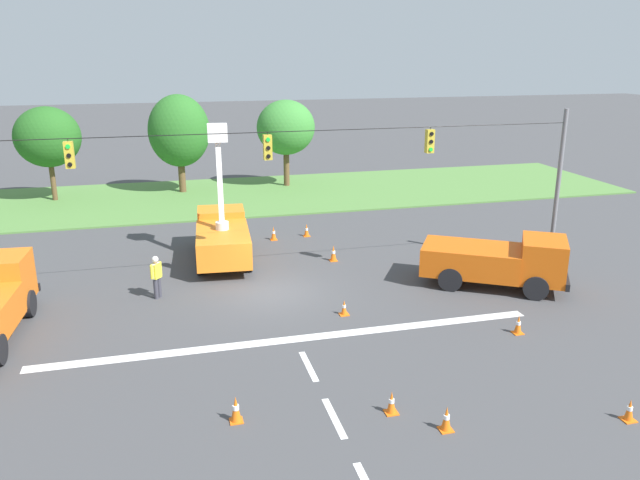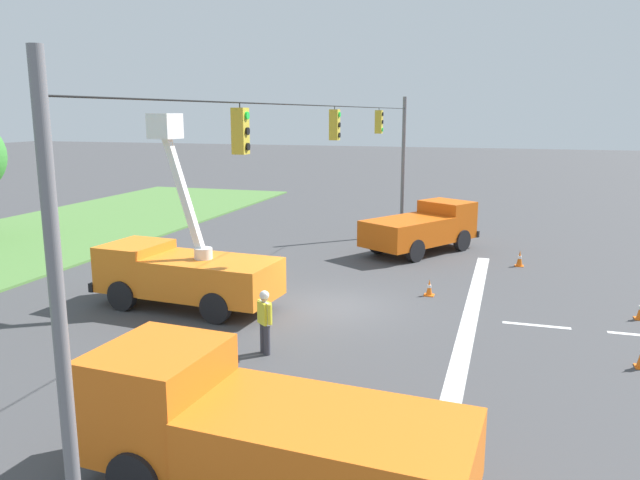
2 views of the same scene
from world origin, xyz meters
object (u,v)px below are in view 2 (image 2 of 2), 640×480
object	(u,v)px
traffic_cone_far_left	(163,270)
traffic_cone_centre_line	(280,265)
road_worker	(265,318)
utility_truck_bucket_lift	(184,269)
utility_truck_support_near	(423,227)
traffic_cone_lane_edge_a	(182,260)
traffic_cone_mid_left	(429,288)
traffic_cone_foreground_right	(520,258)
utility_truck_support_far	(257,429)

from	to	relation	value
traffic_cone_far_left	traffic_cone_centre_line	size ratio (longest dim) A/B	0.94
road_worker	traffic_cone_centre_line	distance (m)	8.57
utility_truck_bucket_lift	utility_truck_support_near	distance (m)	12.61
road_worker	traffic_cone_lane_edge_a	bearing A→B (deg)	41.57
traffic_cone_mid_left	traffic_cone_far_left	distance (m)	10.27
traffic_cone_far_left	utility_truck_support_near	bearing A→B (deg)	-48.51
utility_truck_support_near	road_worker	bearing A→B (deg)	170.77
road_worker	traffic_cone_foreground_right	size ratio (longest dim) A/B	2.58
utility_truck_bucket_lift	utility_truck_support_far	distance (m)	11.00
traffic_cone_mid_left	traffic_cone_far_left	bearing A→B (deg)	94.62
traffic_cone_centre_line	traffic_cone_lane_edge_a	bearing A→B (deg)	94.01
traffic_cone_lane_edge_a	traffic_cone_centre_line	bearing A→B (deg)	-85.99
utility_truck_support_far	traffic_cone_foreground_right	bearing A→B (deg)	-13.42
traffic_cone_far_left	traffic_cone_lane_edge_a	bearing A→B (deg)	6.54
utility_truck_bucket_lift	traffic_cone_centre_line	xyz separation A→B (m)	(5.05, -1.48, -0.92)
traffic_cone_mid_left	utility_truck_support_near	bearing A→B (deg)	9.96
traffic_cone_foreground_right	road_worker	bearing A→B (deg)	151.78
traffic_cone_foreground_right	traffic_cone_far_left	bearing A→B (deg)	115.38
utility_truck_support_far	traffic_cone_foreground_right	xyz separation A→B (m)	(18.18, -4.34, -0.85)
road_worker	traffic_cone_foreground_right	world-z (taller)	road_worker
utility_truck_support_far	traffic_cone_lane_edge_a	world-z (taller)	utility_truck_support_far
utility_truck_support_near	traffic_cone_centre_line	world-z (taller)	utility_truck_support_near
utility_truck_support_far	traffic_cone_far_left	bearing A→B (deg)	37.18
traffic_cone_foreground_right	traffic_cone_lane_edge_a	size ratio (longest dim) A/B	1.00
traffic_cone_foreground_right	traffic_cone_mid_left	bearing A→B (deg)	150.66
traffic_cone_mid_left	traffic_cone_lane_edge_a	size ratio (longest dim) A/B	0.87
utility_truck_support_far	traffic_cone_centre_line	size ratio (longest dim) A/B	8.97
traffic_cone_centre_line	traffic_cone_mid_left	bearing A→B (deg)	-101.97
traffic_cone_foreground_right	traffic_cone_lane_edge_a	world-z (taller)	same
utility_truck_support_near	traffic_cone_foreground_right	xyz separation A→B (m)	(-1.63, -4.34, -0.82)
road_worker	traffic_cone_mid_left	distance (m)	7.70
traffic_cone_lane_edge_a	traffic_cone_centre_line	world-z (taller)	traffic_cone_centre_line
utility_truck_support_near	traffic_cone_far_left	size ratio (longest dim) A/B	8.74
utility_truck_bucket_lift	traffic_cone_mid_left	xyz separation A→B (m)	(3.74, -7.65, -1.01)
traffic_cone_foreground_right	traffic_cone_far_left	size ratio (longest dim) A/B	0.95
utility_truck_support_near	traffic_cone_mid_left	world-z (taller)	utility_truck_support_near
utility_truck_support_near	traffic_cone_foreground_right	bearing A→B (deg)	-110.54
utility_truck_bucket_lift	traffic_cone_foreground_right	bearing A→B (deg)	-49.31
traffic_cone_far_left	road_worker	bearing A→B (deg)	-131.66
traffic_cone_mid_left	traffic_cone_lane_edge_a	distance (m)	10.50
utility_truck_bucket_lift	road_worker	bearing A→B (deg)	-126.62
utility_truck_support_far	road_worker	bearing A→B (deg)	21.11
traffic_cone_mid_left	traffic_cone_foreground_right	bearing A→B (deg)	-29.34
utility_truck_support_near	traffic_cone_centre_line	xyz separation A→B (m)	(-5.81, 4.92, -0.77)
utility_truck_bucket_lift	road_worker	xyz separation A→B (m)	(-3.07, -4.13, -0.29)
utility_truck_bucket_lift	utility_truck_support_near	xyz separation A→B (m)	(10.86, -6.40, -0.14)
traffic_cone_mid_left	traffic_cone_centre_line	xyz separation A→B (m)	(1.31, 6.17, 0.10)
traffic_cone_mid_left	traffic_cone_far_left	xyz separation A→B (m)	(-0.83, 10.24, 0.07)
traffic_cone_foreground_right	traffic_cone_mid_left	xyz separation A→B (m)	(-5.49, 3.09, -0.05)
traffic_cone_centre_line	utility_truck_support_near	bearing A→B (deg)	-40.24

